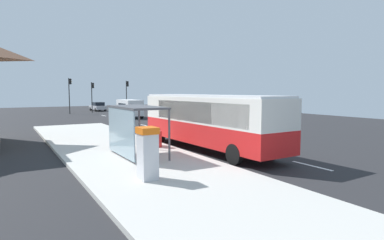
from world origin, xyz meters
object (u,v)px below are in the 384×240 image
(recycling_bin_red, at_px, (157,139))
(bus_shelter, at_px, (131,118))
(bus, at_px, (208,119))
(traffic_light_median, at_px, (92,93))
(ticket_machine, at_px, (148,153))
(recycling_bin_orange, at_px, (152,137))
(traffic_light_far_side, at_px, (70,90))
(traffic_light_near_side, at_px, (127,91))
(sedan_near, at_px, (98,106))
(white_van, at_px, (130,107))

(recycling_bin_red, distance_m, bus_shelter, 3.17)
(bus, bearing_deg, traffic_light_median, 86.65)
(recycling_bin_red, bearing_deg, bus_shelter, -141.48)
(ticket_machine, distance_m, recycling_bin_orange, 7.50)
(recycling_bin_orange, bearing_deg, recycling_bin_red, -90.00)
(bus, height_order, traffic_light_far_side, traffic_light_far_side)
(recycling_bin_orange, relative_size, traffic_light_far_side, 0.18)
(ticket_machine, distance_m, traffic_light_near_side, 41.17)
(bus, distance_m, ticket_machine, 7.28)
(sedan_near, distance_m, traffic_light_near_side, 7.21)
(recycling_bin_red, distance_m, traffic_light_near_side, 34.46)
(white_van, relative_size, recycling_bin_orange, 5.54)
(bus, xyz_separation_m, white_van, (3.91, 24.12, -0.50))
(bus_shelter, bearing_deg, recycling_bin_orange, 48.05)
(bus, bearing_deg, white_van, 80.79)
(bus, xyz_separation_m, traffic_light_near_side, (7.21, 34.50, 1.52))
(traffic_light_far_side, distance_m, traffic_light_median, 3.61)
(bus, height_order, ticket_machine, bus)
(white_van, relative_size, ticket_machine, 2.71)
(traffic_light_median, distance_m, bus_shelter, 36.97)
(traffic_light_near_side, distance_m, bus_shelter, 36.73)
(recycling_bin_orange, bearing_deg, traffic_light_median, 82.26)
(white_van, distance_m, sedan_near, 16.32)
(bus, height_order, recycling_bin_orange, bus)
(recycling_bin_orange, relative_size, traffic_light_near_side, 0.19)
(white_van, distance_m, recycling_bin_orange, 22.81)
(bus_shelter, bearing_deg, traffic_light_median, 79.37)
(white_van, distance_m, traffic_light_near_side, 11.08)
(ticket_machine, relative_size, traffic_light_near_side, 0.38)
(recycling_bin_red, distance_m, traffic_light_median, 34.96)
(white_van, distance_m, bus_shelter, 25.83)
(white_van, bearing_deg, bus_shelter, -109.48)
(traffic_light_median, bearing_deg, white_van, -81.46)
(traffic_light_near_side, bearing_deg, recycling_bin_red, -106.40)
(ticket_machine, xyz_separation_m, bus_shelter, (0.94, 4.33, 0.93))
(traffic_light_far_side, xyz_separation_m, traffic_light_median, (3.51, 0.80, -0.34))
(sedan_near, relative_size, bus_shelter, 1.12)
(traffic_light_near_side, bearing_deg, sedan_near, 118.31)
(bus_shelter, bearing_deg, white_van, 70.52)
(bus, height_order, bus_shelter, bus)
(sedan_near, xyz_separation_m, traffic_light_median, (-1.90, -4.33, 2.40))
(bus, xyz_separation_m, sedan_near, (4.02, 40.43, -1.05))
(bus, xyz_separation_m, bus_shelter, (-4.70, -0.22, 0.25))
(recycling_bin_orange, bearing_deg, bus_shelter, -131.95)
(bus, bearing_deg, traffic_light_far_side, 92.26)
(traffic_light_near_side, bearing_deg, recycling_bin_orange, -106.73)
(recycling_bin_red, height_order, traffic_light_far_side, traffic_light_far_side)
(white_van, height_order, traffic_light_near_side, traffic_light_near_side)
(sedan_near, height_order, traffic_light_median, traffic_light_median)
(recycling_bin_red, relative_size, traffic_light_median, 0.20)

